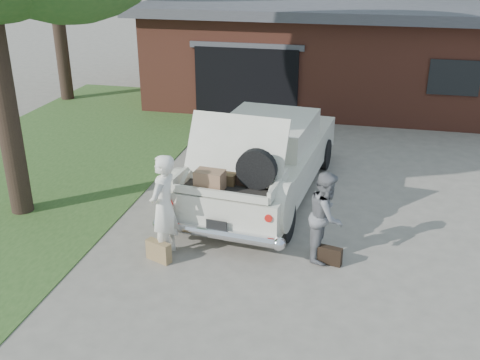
# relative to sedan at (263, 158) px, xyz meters

# --- Properties ---
(ground) EXTENTS (90.00, 90.00, 0.00)m
(ground) POSITION_rel_sedan_xyz_m (-0.08, -2.48, -0.84)
(ground) COLOR gray
(ground) RESTS_ON ground
(grass_strip) EXTENTS (6.00, 16.00, 0.02)m
(grass_strip) POSITION_rel_sedan_xyz_m (-5.58, 0.52, -0.83)
(grass_strip) COLOR #2D4C1E
(grass_strip) RESTS_ON ground
(house) EXTENTS (12.80, 7.80, 3.30)m
(house) POSITION_rel_sedan_xyz_m (0.90, 8.99, 0.83)
(house) COLOR brown
(house) RESTS_ON ground
(sedan) EXTENTS (2.76, 5.91, 2.22)m
(sedan) POSITION_rel_sedan_xyz_m (0.00, 0.00, 0.00)
(sedan) COLOR silver
(sedan) RESTS_ON ground
(woman_left) EXTENTS (0.53, 0.74, 1.88)m
(woman_left) POSITION_rel_sedan_xyz_m (-1.18, -2.94, 0.10)
(woman_left) COLOR white
(woman_left) RESTS_ON ground
(woman_right) EXTENTS (0.66, 0.82, 1.60)m
(woman_right) POSITION_rel_sedan_xyz_m (1.56, -2.39, -0.04)
(woman_right) COLOR slate
(woman_right) RESTS_ON ground
(suitcase_left) EXTENTS (0.50, 0.32, 0.37)m
(suitcase_left) POSITION_rel_sedan_xyz_m (-1.23, -3.17, -0.65)
(suitcase_left) COLOR #987A4D
(suitcase_left) RESTS_ON ground
(suitcase_right) EXTENTS (0.44, 0.22, 0.32)m
(suitcase_right) POSITION_rel_sedan_xyz_m (1.68, -2.61, -0.68)
(suitcase_right) COLOR black
(suitcase_right) RESTS_ON ground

